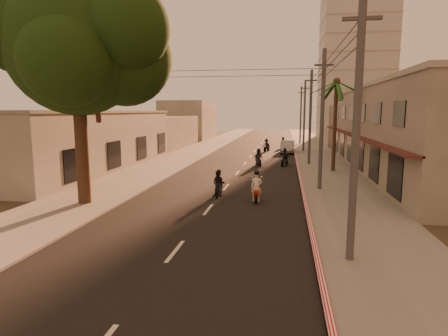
{
  "coord_description": "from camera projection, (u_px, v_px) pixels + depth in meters",
  "views": [
    {
      "loc": [
        3.94,
        -16.74,
        5.14
      ],
      "look_at": [
        -0.03,
        7.33,
        1.43
      ],
      "focal_mm": 30.0,
      "sensor_mm": 36.0,
      "label": 1
    }
  ],
  "objects": [
    {
      "name": "palm_tree",
      "position": [
        337.0,
        87.0,
        30.98
      ],
      "size": [
        5.0,
        5.0,
        8.2
      ],
      "color": "black",
      "rests_on": "ground"
    },
    {
      "name": "scooter_red",
      "position": [
        256.0,
        188.0,
        21.41
      ],
      "size": [
        0.72,
        1.86,
        1.83
      ],
      "rotation": [
        0.0,
        0.0,
        0.05
      ],
      "color": "black",
      "rests_on": "ground"
    },
    {
      "name": "sidewalk_right",
      "position": [
        322.0,
        164.0,
        36.03
      ],
      "size": [
        5.0,
        140.0,
        0.12
      ],
      "primitive_type": "cube",
      "color": "slate",
      "rests_on": "ground"
    },
    {
      "name": "filler_right",
      "position": [
        351.0,
        125.0,
        58.93
      ],
      "size": [
        8.0,
        14.0,
        6.0
      ],
      "primitive_type": "cube",
      "color": "#A9A498",
      "rests_on": "ground"
    },
    {
      "name": "utility_poles",
      "position": [
        311.0,
        96.0,
        35.27
      ],
      "size": [
        1.2,
        48.26,
        9.0
      ],
      "color": "#38383A",
      "rests_on": "ground"
    },
    {
      "name": "scooter_mid_b",
      "position": [
        285.0,
        158.0,
        35.21
      ],
      "size": [
        1.21,
        1.72,
        1.75
      ],
      "rotation": [
        0.0,
        0.0,
        -0.33
      ],
      "color": "black",
      "rests_on": "ground"
    },
    {
      "name": "filler_left_far",
      "position": [
        189.0,
        120.0,
        70.19
      ],
      "size": [
        8.0,
        14.0,
        7.0
      ],
      "primitive_type": "cube",
      "color": "#A9A498",
      "rests_on": "ground"
    },
    {
      "name": "road",
      "position": [
        245.0,
        163.0,
        37.25
      ],
      "size": [
        10.0,
        140.0,
        0.02
      ],
      "primitive_type": "cube",
      "color": "black",
      "rests_on": "ground"
    },
    {
      "name": "scooter_far_a",
      "position": [
        259.0,
        158.0,
        35.06
      ],
      "size": [
        1.1,
        1.71,
        1.73
      ],
      "rotation": [
        0.0,
        0.0,
        0.31
      ],
      "color": "black",
      "rests_on": "ground"
    },
    {
      "name": "parked_car",
      "position": [
        287.0,
        147.0,
        46.39
      ],
      "size": [
        1.91,
        4.78,
        1.54
      ],
      "primitive_type": "imported",
      "rotation": [
        0.0,
        0.0,
        -0.03
      ],
      "color": "gray",
      "rests_on": "ground"
    },
    {
      "name": "filler_left_near",
      "position": [
        157.0,
        132.0,
        52.83
      ],
      "size": [
        8.0,
        14.0,
        4.4
      ],
      "primitive_type": "cube",
      "color": "#A9A498",
      "rests_on": "ground"
    },
    {
      "name": "ground",
      "position": [
        200.0,
        221.0,
        17.74
      ],
      "size": [
        160.0,
        160.0,
        0.0
      ],
      "primitive_type": "plane",
      "color": "#383023",
      "rests_on": "ground"
    },
    {
      "name": "distant_tower",
      "position": [
        355.0,
        62.0,
        67.68
      ],
      "size": [
        12.1,
        12.1,
        28.0
      ],
      "color": "#B7B5B2",
      "rests_on": "ground"
    },
    {
      "name": "left_building",
      "position": [
        82.0,
        140.0,
        33.26
      ],
      "size": [
        8.2,
        24.2,
        5.2
      ],
      "color": "#A9A498",
      "rests_on": "ground"
    },
    {
      "name": "shophouse_row",
      "position": [
        402.0,
        129.0,
        32.5
      ],
      "size": [
        8.8,
        34.2,
        7.3
      ],
      "color": "gray",
      "rests_on": "ground"
    },
    {
      "name": "scooter_mid_a",
      "position": [
        219.0,
        184.0,
        22.6
      ],
      "size": [
        0.78,
        1.72,
        1.69
      ],
      "rotation": [
        0.0,
        0.0,
        0.0
      ],
      "color": "black",
      "rests_on": "ground"
    },
    {
      "name": "broadleaf_tree",
      "position": [
        84.0,
        47.0,
        19.62
      ],
      "size": [
        9.6,
        8.7,
        12.1
      ],
      "color": "black",
      "rests_on": "ground"
    },
    {
      "name": "scooter_far_c",
      "position": [
        283.0,
        143.0,
        52.05
      ],
      "size": [
        0.91,
        1.67,
        1.65
      ],
      "rotation": [
        0.0,
        0.0,
        0.15
      ],
      "color": "black",
      "rests_on": "ground"
    },
    {
      "name": "scooter_far_b",
      "position": [
        266.0,
        145.0,
        48.05
      ],
      "size": [
        1.44,
        1.67,
        1.71
      ],
      "rotation": [
        0.0,
        0.0,
        -0.36
      ],
      "color": "black",
      "rests_on": "ground"
    },
    {
      "name": "sidewalk_left",
      "position": [
        173.0,
        161.0,
        38.45
      ],
      "size": [
        5.0,
        140.0,
        0.12
      ],
      "primitive_type": "cube",
      "color": "slate",
      "rests_on": "ground"
    },
    {
      "name": "curb_stripe",
      "position": [
        299.0,
        172.0,
        31.53
      ],
      "size": [
        0.2,
        60.0,
        0.2
      ],
      "primitive_type": "cube",
      "color": "red",
      "rests_on": "ground"
    }
  ]
}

